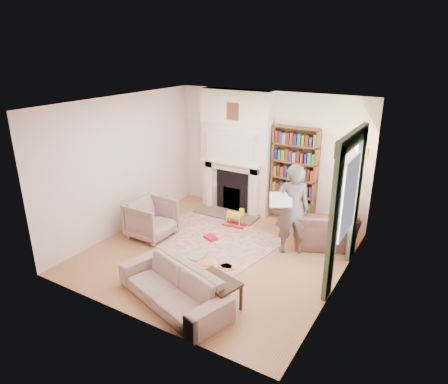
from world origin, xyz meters
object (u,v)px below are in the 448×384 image
Objects in this scene: man_reading at (292,210)px; coffee_table at (217,293)px; bookcase at (294,170)px; armchair_reading at (324,227)px; armchair_left at (151,219)px; sofa at (173,286)px; paraffin_heater at (214,196)px; rocking_horse at (234,217)px.

coffee_table is (-0.31, -2.14, -0.65)m from man_reading.
bookcase is at bearing -101.27° from man_reading.
armchair_left reaches higher than armchair_reading.
sofa is at bearing -96.19° from bookcase.
man_reading is at bearing -72.18° from armchair_left.
sofa is at bearing 41.93° from armchair_reading.
sofa is 2.64m from man_reading.
coffee_table is at bearing 40.48° from sofa.
rocking_horse is at bearing -37.00° from paraffin_heater.
coffee_table is 2.81m from rocking_horse.
bookcase is 1.64m from rocking_horse.
armchair_reading is at bearing 82.57° from sofa.
armchair_left is at bearing 166.65° from coffee_table.
coffee_table is at bearing 49.80° from man_reading.
rocking_horse is (-1.15, 2.57, -0.00)m from coffee_table.
coffee_table is at bearing -86.70° from bookcase.
bookcase is 2.64× the size of coffee_table.
rocking_horse is (0.97, -0.73, -0.05)m from paraffin_heater.
sofa is 2.82× the size of coffee_table.
armchair_reading is 1.92m from rocking_horse.
armchair_left is 2.71m from coffee_table.
paraffin_heater is (-1.91, -0.22, -0.90)m from bookcase.
sofa is at bearing -67.18° from paraffin_heater.
bookcase reaches higher than armchair_left.
man_reading is at bearing 29.70° from armchair_reading.
man_reading reaches higher than sofa.
armchair_left reaches higher than sofa.
armchair_reading is 1.66× the size of coffee_table.
paraffin_heater is at bearing -6.84° from armchair_left.
coffee_table reaches higher than rocking_horse.
rocking_horse is at bearing -18.33° from armchair_reading.
armchair_left is at bearing -139.42° from rocking_horse.
paraffin_heater is 1.21m from rocking_horse.
man_reading is at bearing -21.77° from rocking_horse.
bookcase is 1.59× the size of armchair_reading.
armchair_left is (-3.13, -1.44, 0.01)m from armchair_reading.
coffee_table is 1.38× the size of rocking_horse.
man_reading reaches higher than armchair_left.
paraffin_heater is (-2.88, 0.56, -0.10)m from armchair_reading.
bookcase is 2.12m from paraffin_heater.
rocking_horse is at bearing -134.82° from bookcase.
sofa is 3.90× the size of rocking_horse.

